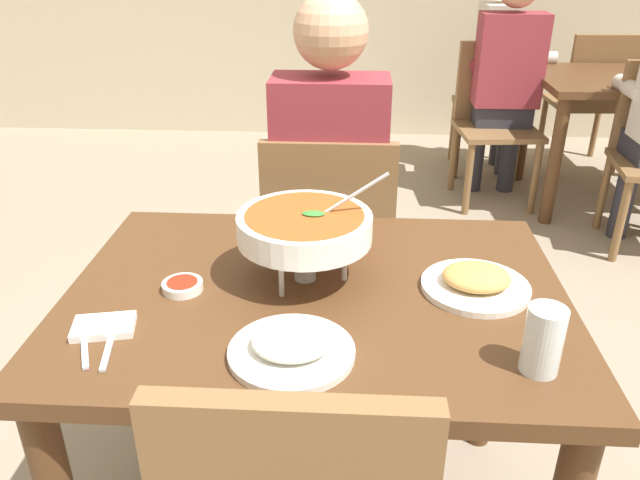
{
  "coord_description": "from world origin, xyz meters",
  "views": [
    {
      "loc": [
        0.08,
        -1.19,
        1.45
      ],
      "look_at": [
        0.0,
        0.15,
        0.79
      ],
      "focal_mm": 34.92,
      "sensor_mm": 36.0,
      "label": 1
    }
  ],
  "objects": [
    {
      "name": "diner_main",
      "position": [
        0.0,
        0.72,
        0.75
      ],
      "size": [
        0.4,
        0.45,
        1.31
      ],
      "color": "#2D2D38",
      "rests_on": "ground_plane"
    },
    {
      "name": "patron_bg_right",
      "position": [
        0.98,
        2.92,
        0.75
      ],
      "size": [
        0.45,
        0.4,
        1.31
      ],
      "color": "#2D2D38",
      "rests_on": "ground_plane"
    },
    {
      "name": "fork_utensil",
      "position": [
        -0.43,
        -0.23,
        0.75
      ],
      "size": [
        0.08,
        0.16,
        0.01
      ],
      "primitive_type": "cube",
      "rotation": [
        0.0,
        0.0,
        0.42
      ],
      "color": "silver",
      "rests_on": "dining_table_main"
    },
    {
      "name": "appetizer_plate",
      "position": [
        0.35,
        0.02,
        0.76
      ],
      "size": [
        0.24,
        0.24,
        0.06
      ],
      "color": "white",
      "rests_on": "dining_table_main"
    },
    {
      "name": "dining_table_far",
      "position": [
        1.59,
        2.39,
        0.61
      ],
      "size": [
        1.0,
        0.8,
        0.74
      ],
      "color": "#51331C",
      "rests_on": "ground_plane"
    },
    {
      "name": "spoon_utensil",
      "position": [
        -0.38,
        -0.23,
        0.75
      ],
      "size": [
        0.05,
        0.17,
        0.01
      ],
      "primitive_type": "cube",
      "rotation": [
        0.0,
        0.0,
        0.2
      ],
      "color": "silver",
      "rests_on": "dining_table_main"
    },
    {
      "name": "curry_bowl",
      "position": [
        -0.03,
        0.05,
        0.87
      ],
      "size": [
        0.33,
        0.3,
        0.26
      ],
      "color": "silver",
      "rests_on": "dining_table_main"
    },
    {
      "name": "chair_bg_corner",
      "position": [
        1.6,
        2.94,
        0.51
      ],
      "size": [
        0.46,
        0.46,
        0.9
      ],
      "color": "brown",
      "rests_on": "ground_plane"
    },
    {
      "name": "chair_bg_middle",
      "position": [
        0.88,
        2.44,
        0.51
      ],
      "size": [
        0.48,
        0.48,
        0.9
      ],
      "color": "brown",
      "rests_on": "ground_plane"
    },
    {
      "name": "napkin_folded",
      "position": [
        -0.41,
        -0.18,
        0.75
      ],
      "size": [
        0.13,
        0.1,
        0.02
      ],
      "primitive_type": "cube",
      "rotation": [
        0.0,
        0.0,
        0.21
      ],
      "color": "white",
      "rests_on": "dining_table_main"
    },
    {
      "name": "rice_plate",
      "position": [
        -0.03,
        -0.24,
        0.76
      ],
      "size": [
        0.24,
        0.24,
        0.06
      ],
      "color": "white",
      "rests_on": "dining_table_main"
    },
    {
      "name": "patron_bg_middle",
      "position": [
        0.92,
        2.44,
        0.75
      ],
      "size": [
        0.4,
        0.45,
        1.31
      ],
      "color": "#2D2D38",
      "rests_on": "ground_plane"
    },
    {
      "name": "dining_table_main",
      "position": [
        0.0,
        0.0,
        0.62
      ],
      "size": [
        1.11,
        0.8,
        0.74
      ],
      "color": "#51331C",
      "rests_on": "ground_plane"
    },
    {
      "name": "sauce_dish",
      "position": [
        -0.3,
        -0.02,
        0.75
      ],
      "size": [
        0.09,
        0.09,
        0.02
      ],
      "color": "white",
      "rests_on": "dining_table_main"
    },
    {
      "name": "chair_bg_right",
      "position": [
        1.03,
        2.91,
        0.51
      ],
      "size": [
        0.47,
        0.47,
        0.9
      ],
      "color": "brown",
      "rests_on": "ground_plane"
    },
    {
      "name": "drink_glass",
      "position": [
        0.42,
        -0.26,
        0.8
      ],
      "size": [
        0.07,
        0.07,
        0.13
      ],
      "color": "silver",
      "rests_on": "dining_table_main"
    },
    {
      "name": "chair_diner_main",
      "position": [
        -0.0,
        0.69,
        0.51
      ],
      "size": [
        0.44,
        0.44,
        0.9
      ],
      "color": "brown",
      "rests_on": "ground_plane"
    }
  ]
}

